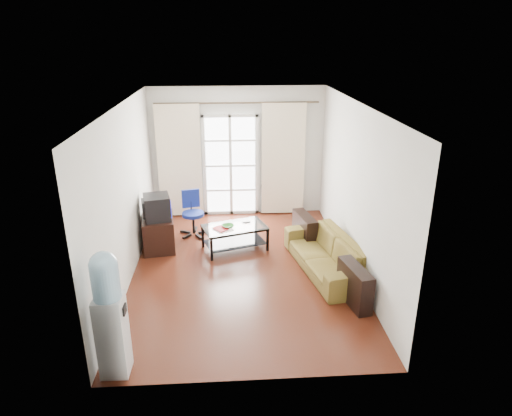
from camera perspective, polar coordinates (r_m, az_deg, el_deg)
The scene contains 20 objects.
floor at distance 7.66m, azimuth -1.60°, elevation -7.66°, with size 5.20×5.20×0.00m, color #532213.
ceiling at distance 6.79m, azimuth -1.83°, elevation 12.74°, with size 5.20×5.20×0.00m, color white.
wall_back at distance 9.61m, azimuth -2.33°, elevation 6.99°, with size 3.60×0.02×2.70m, color silver.
wall_front at distance 4.74m, azimuth -0.44°, elevation -8.40°, with size 3.60×0.02×2.70m, color silver.
wall_left at distance 7.28m, azimuth -16.02°, elevation 1.53°, with size 0.02×5.20×2.70m, color silver.
wall_right at distance 7.40m, azimuth 12.37°, elevation 2.18°, with size 0.02×5.20×2.70m, color silver.
french_door at distance 9.62m, azimuth -3.19°, elevation 5.30°, with size 1.16×0.06×2.15m.
curtain_rod at distance 9.31m, azimuth -2.41°, elevation 13.00°, with size 0.04×0.04×3.30m, color #4C3F2D.
curtain_left at distance 9.57m, azimuth -9.53°, elevation 5.74°, with size 0.90×0.07×2.35m, color #F0E1C1.
curtain_right at distance 9.60m, azimuth 3.41°, elevation 6.03°, with size 0.90×0.07×2.35m, color #F0E1C1.
radiator at distance 9.86m, azimuth 2.43°, elevation 1.16°, with size 0.64×0.12×0.64m, color gray.
sofa at distance 7.60m, azimuth 8.80°, elevation -5.69°, with size 1.16×2.13×0.59m, color brown.
coffee_table at distance 8.23m, azimuth -2.67°, elevation -3.32°, with size 1.24×0.94×0.45m.
bowl at distance 8.11m, azimuth -3.51°, elevation -2.28°, with size 0.28×0.28×0.05m, color #2F822F.
book at distance 7.99m, azimuth -4.99°, elevation -2.81°, with size 0.31×0.32×0.02m, color maroon.
remote at distance 8.31m, azimuth -1.23°, elevation -1.79°, with size 0.15×0.04×0.02m, color black.
tv_stand at distance 8.47m, azimuth -12.08°, elevation -3.00°, with size 0.54×0.81×0.60m, color black.
crt_tv at distance 8.20m, azimuth -12.40°, elevation 0.07°, with size 0.55×0.56×0.44m.
task_chair at distance 8.93m, azimuth -7.86°, elevation -1.72°, with size 0.71×0.71×0.86m.
water_cooler at distance 5.39m, azimuth -17.84°, elevation -12.29°, with size 0.34×0.32×1.54m.
Camera 1 is at (-0.24, -6.72, 3.68)m, focal length 32.00 mm.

